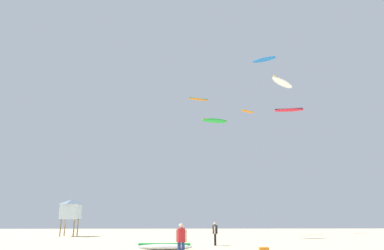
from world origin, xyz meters
name	(u,v)px	position (x,y,z in m)	size (l,w,h in m)	color
person_foreground	(181,239)	(-1.07, 4.57, 1.01)	(0.56, 0.39, 1.73)	navy
person_midground	(215,232)	(1.55, 14.32, 0.99)	(0.38, 0.55, 1.70)	black
kite_grounded_near	(164,247)	(-2.12, 10.36, 0.21)	(3.66, 1.09, 0.46)	white
lifeguard_tower	(71,209)	(-13.94, 28.83, 3.05)	(2.30, 2.30, 4.15)	#8C704C
cooler_box	(264,250)	(3.85, 8.37, 0.16)	(0.56, 0.36, 0.32)	orange
kite_aloft_0	(215,121)	(2.96, 26.53, 13.33)	(3.38, 1.69, 0.54)	green
kite_aloft_1	(247,111)	(9.58, 39.36, 18.63)	(2.64, 1.96, 0.31)	orange
kite_aloft_2	(264,60)	(12.66, 38.92, 27.62)	(4.00, 2.97, 0.52)	blue
kite_aloft_3	(282,83)	(8.74, 17.88, 14.78)	(3.27, 3.39, 0.48)	white
kite_aloft_4	(198,99)	(1.45, 35.82, 19.36)	(3.41, 1.81, 0.64)	orange
kite_aloft_5	(289,110)	(14.99, 35.32, 17.63)	(4.55, 2.11, 0.68)	red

